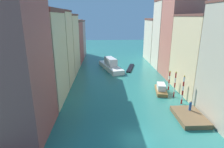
% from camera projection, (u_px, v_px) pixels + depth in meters
% --- Properties ---
extents(ground_plane, '(154.00, 154.00, 0.00)m').
position_uv_depth(ground_plane, '(119.00, 77.00, 46.21)').
color(ground_plane, '#28756B').
extents(building_left_0, '(7.02, 8.98, 20.41)m').
position_uv_depth(building_left_0, '(12.00, 55.00, 21.28)').
color(building_left_0, '#B25147').
rests_on(building_left_0, ground).
extents(building_left_1, '(7.02, 9.64, 15.63)m').
position_uv_depth(building_left_1, '(41.00, 57.00, 31.25)').
color(building_left_1, beige).
rests_on(building_left_1, ground).
extents(building_left_2, '(7.02, 7.64, 15.68)m').
position_uv_depth(building_left_2, '(55.00, 48.00, 39.85)').
color(building_left_2, beige).
rests_on(building_left_2, ground).
extents(building_left_3, '(7.02, 10.99, 15.02)m').
position_uv_depth(building_left_3, '(64.00, 44.00, 49.17)').
color(building_left_3, beige).
rests_on(building_left_3, ground).
extents(building_left_4, '(7.02, 10.79, 13.44)m').
position_uv_depth(building_left_4, '(71.00, 41.00, 59.91)').
color(building_left_4, '#B25147').
rests_on(building_left_4, ground).
extents(building_left_5, '(7.02, 9.28, 13.05)m').
position_uv_depth(building_left_5, '(75.00, 38.00, 69.60)').
color(building_left_5, tan).
rests_on(building_left_5, ground).
extents(building_right_1, '(7.02, 12.22, 14.82)m').
position_uv_depth(building_right_1, '(200.00, 55.00, 35.28)').
color(building_right_1, beige).
rests_on(building_right_1, ground).
extents(building_right_2, '(7.02, 8.55, 20.32)m').
position_uv_depth(building_right_2, '(180.00, 35.00, 44.35)').
color(building_right_2, '#C6705B').
rests_on(building_right_2, ground).
extents(building_right_3, '(7.02, 7.66, 18.99)m').
position_uv_depth(building_right_3, '(168.00, 35.00, 52.56)').
color(building_right_3, beige).
rests_on(building_right_3, ground).
extents(building_right_4, '(7.02, 11.18, 13.82)m').
position_uv_depth(building_right_4, '(157.00, 40.00, 62.70)').
color(building_right_4, beige).
rests_on(building_right_4, ground).
extents(waterfront_dock, '(3.86, 5.84, 0.69)m').
position_uv_depth(waterfront_dock, '(189.00, 117.00, 27.35)').
color(waterfront_dock, brown).
rests_on(waterfront_dock, ground).
extents(person_on_dock, '(0.36, 0.36, 1.57)m').
position_uv_depth(person_on_dock, '(190.00, 106.00, 28.29)').
color(person_on_dock, '#234C93').
rests_on(person_on_dock, waterfront_dock).
extents(mooring_pole_0, '(0.29, 0.29, 5.12)m').
position_uv_depth(mooring_pole_0, '(183.00, 90.00, 31.41)').
color(mooring_pole_0, red).
rests_on(mooring_pole_0, ground).
extents(mooring_pole_1, '(0.27, 0.27, 4.88)m').
position_uv_depth(mooring_pole_1, '(175.00, 84.00, 34.29)').
color(mooring_pole_1, red).
rests_on(mooring_pole_1, ground).
extents(mooring_pole_2, '(0.32, 0.32, 4.08)m').
position_uv_depth(mooring_pole_2, '(169.00, 80.00, 37.62)').
color(mooring_pole_2, red).
rests_on(mooring_pole_2, ground).
extents(vaporetto_white, '(6.77, 13.27, 3.30)m').
position_uv_depth(vaporetto_white, '(111.00, 65.00, 52.87)').
color(vaporetto_white, white).
rests_on(vaporetto_white, ground).
extents(gondola_black, '(3.45, 8.74, 0.36)m').
position_uv_depth(gondola_black, '(130.00, 68.00, 53.76)').
color(gondola_black, black).
rests_on(gondola_black, ground).
extents(motorboat_0, '(2.76, 5.48, 1.75)m').
position_uv_depth(motorboat_0, '(161.00, 89.00, 36.87)').
color(motorboat_0, olive).
rests_on(motorboat_0, ground).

